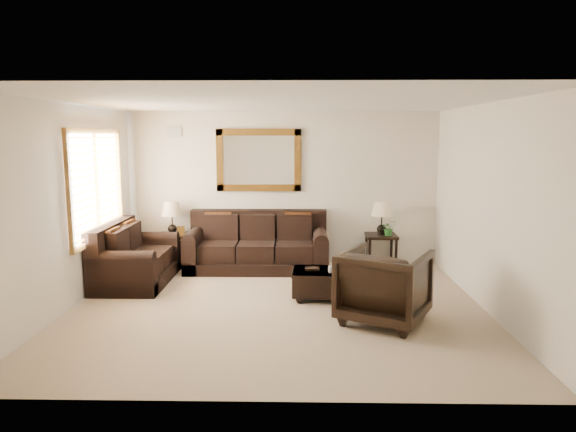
{
  "coord_description": "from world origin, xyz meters",
  "views": [
    {
      "loc": [
        0.28,
        -6.62,
        2.27
      ],
      "look_at": [
        0.14,
        0.6,
        1.14
      ],
      "focal_mm": 32.0,
      "sensor_mm": 36.0,
      "label": 1
    }
  ],
  "objects_px": {
    "loveseat": "(133,261)",
    "end_table_right": "(382,224)",
    "armchair": "(384,282)",
    "coffee_table": "(334,281)",
    "end_table_left": "(172,224)",
    "sofa": "(257,248)"
  },
  "relations": [
    {
      "from": "loveseat",
      "to": "end_table_right",
      "type": "xyz_separation_m",
      "value": [
        4.03,
        1.07,
        0.41
      ]
    },
    {
      "from": "end_table_right",
      "to": "armchair",
      "type": "relative_size",
      "value": 1.16
    },
    {
      "from": "end_table_left",
      "to": "armchair",
      "type": "relative_size",
      "value": 1.15
    },
    {
      "from": "loveseat",
      "to": "end_table_right",
      "type": "bearing_deg",
      "value": -75.12
    },
    {
      "from": "loveseat",
      "to": "coffee_table",
      "type": "xyz_separation_m",
      "value": [
        3.09,
        -0.74,
        -0.1
      ]
    },
    {
      "from": "end_table_left",
      "to": "coffee_table",
      "type": "xyz_separation_m",
      "value": [
        2.72,
        -1.81,
        -0.5
      ]
    },
    {
      "from": "loveseat",
      "to": "armchair",
      "type": "bearing_deg",
      "value": -114.39
    },
    {
      "from": "loveseat",
      "to": "coffee_table",
      "type": "relative_size",
      "value": 1.38
    },
    {
      "from": "sofa",
      "to": "end_table_left",
      "type": "relative_size",
      "value": 2.1
    },
    {
      "from": "loveseat",
      "to": "end_table_right",
      "type": "height_order",
      "value": "end_table_right"
    },
    {
      "from": "loveseat",
      "to": "coffee_table",
      "type": "distance_m",
      "value": 3.18
    },
    {
      "from": "end_table_left",
      "to": "end_table_right",
      "type": "bearing_deg",
      "value": -0.03
    },
    {
      "from": "armchair",
      "to": "end_table_right",
      "type": "bearing_deg",
      "value": -69.83
    },
    {
      "from": "end_table_right",
      "to": "armchair",
      "type": "bearing_deg",
      "value": -98.22
    },
    {
      "from": "end_table_left",
      "to": "armchair",
      "type": "height_order",
      "value": "end_table_left"
    },
    {
      "from": "end_table_left",
      "to": "end_table_right",
      "type": "distance_m",
      "value": 3.66
    },
    {
      "from": "sofa",
      "to": "end_table_right",
      "type": "bearing_deg",
      "value": 4.48
    },
    {
      "from": "sofa",
      "to": "coffee_table",
      "type": "height_order",
      "value": "sofa"
    },
    {
      "from": "loveseat",
      "to": "armchair",
      "type": "xyz_separation_m",
      "value": [
        3.64,
        -1.65,
        0.15
      ]
    },
    {
      "from": "end_table_left",
      "to": "armchair",
      "type": "distance_m",
      "value": 4.26
    },
    {
      "from": "end_table_right",
      "to": "armchair",
      "type": "height_order",
      "value": "end_table_right"
    },
    {
      "from": "coffee_table",
      "to": "armchair",
      "type": "xyz_separation_m",
      "value": [
        0.55,
        -0.91,
        0.25
      ]
    }
  ]
}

